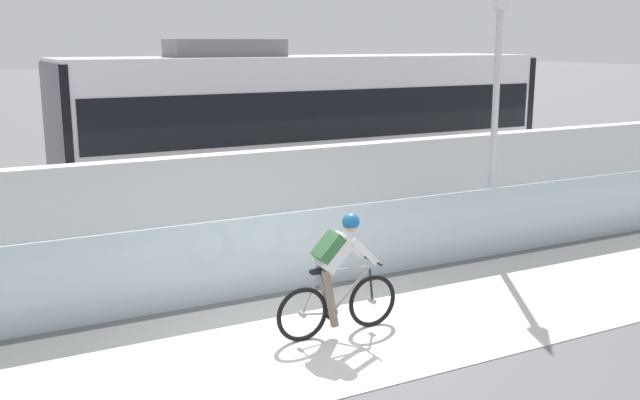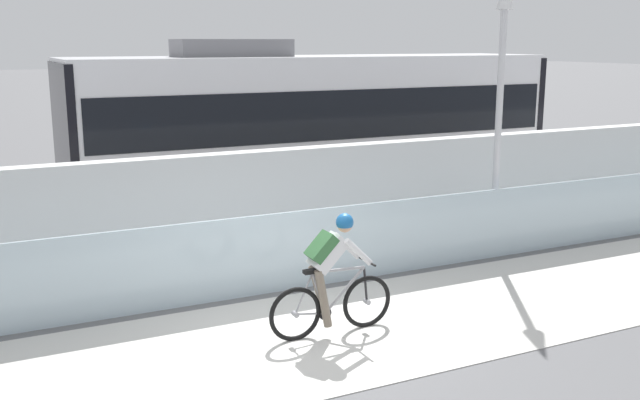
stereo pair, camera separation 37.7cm
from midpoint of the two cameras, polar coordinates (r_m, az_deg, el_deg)
The scene contains 9 objects.
ground_plane at distance 9.64m, azimuth -1.59°, elevation -10.74°, with size 200.00×200.00×0.00m, color slate.
bike_path_deck at distance 9.64m, azimuth -1.59°, elevation -10.71°, with size 32.00×3.20×0.01m, color silver.
glass_parapet at distance 11.02m, azimuth -5.89°, elevation -4.40°, with size 32.00×0.05×1.23m, color silver.
concrete_barrier_wall at distance 12.57m, azimuth -9.02°, elevation -0.79°, with size 32.00×0.36×1.92m, color white.
tram_rail_near at distance 15.10m, azimuth -11.99°, elevation -2.43°, with size 32.00×0.08×0.01m, color #595654.
tram_rail_far at distance 16.45m, azimuth -13.38°, elevation -1.29°, with size 32.00×0.08×0.01m, color #595654.
tram at distance 16.64m, azimuth -1.53°, elevation 5.80°, with size 11.06×2.54×3.81m.
cyclist_on_bike at distance 9.50m, azimuth 0.26°, elevation -5.93°, with size 1.77×0.58×1.61m.
lamp_post_antenna at distance 13.32m, azimuth 12.87°, elevation 9.93°, with size 0.28×0.28×5.20m.
Camera 1 is at (-4.09, -7.87, 3.77)m, focal length 41.03 mm.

